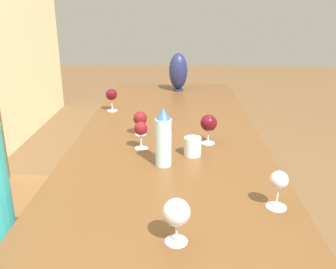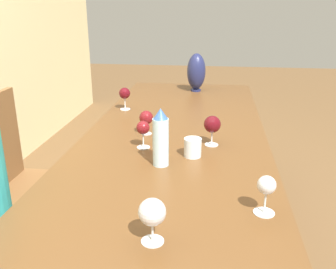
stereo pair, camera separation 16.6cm
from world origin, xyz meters
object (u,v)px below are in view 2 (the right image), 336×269
at_px(wine_glass_1, 212,125).
at_px(wine_glass_3, 125,94).
at_px(vase, 196,72).
at_px(wine_glass_4, 146,118).
at_px(wine_glass_6, 143,129).
at_px(wine_glass_0, 266,187).
at_px(chair_far, 24,177).
at_px(water_tumbler, 193,148).
at_px(wine_glass_2, 152,213).
at_px(water_bottle, 161,138).

bearing_deg(wine_glass_1, wine_glass_3, 44.95).
height_order(vase, wine_glass_4, vase).
bearing_deg(wine_glass_6, wine_glass_0, -136.09).
relative_size(wine_glass_0, wine_glass_6, 1.01).
distance_m(vase, chair_far, 1.48).
bearing_deg(wine_glass_4, vase, -10.97).
bearing_deg(wine_glass_0, wine_glass_4, 36.17).
bearing_deg(water_tumbler, wine_glass_3, 33.85).
bearing_deg(wine_glass_4, wine_glass_1, -109.17).
xyz_separation_m(wine_glass_1, wine_glass_2, (-0.80, 0.15, -0.01)).
bearing_deg(water_tumbler, wine_glass_1, -28.08).
relative_size(wine_glass_4, chair_far, 0.13).
relative_size(water_tumbler, wine_glass_0, 0.63).
xyz_separation_m(water_bottle, chair_far, (0.26, 0.78, -0.36)).
height_order(wine_glass_1, wine_glass_3, wine_glass_1).
height_order(wine_glass_0, wine_glass_1, wine_glass_1).
xyz_separation_m(water_bottle, wine_glass_2, (-0.54, -0.06, -0.03)).
relative_size(water_bottle, wine_glass_4, 1.99).
distance_m(wine_glass_3, wine_glass_6, 0.69).
bearing_deg(wine_glass_2, wine_glass_4, 11.54).
height_order(wine_glass_1, wine_glass_2, wine_glass_1).
height_order(water_bottle, wine_glass_1, water_bottle).
relative_size(water_tumbler, wine_glass_4, 0.68).
xyz_separation_m(vase, wine_glass_1, (-1.15, -0.14, -0.05)).
bearing_deg(wine_glass_4, wine_glass_2, -168.46).
distance_m(vase, wine_glass_3, 0.72).
distance_m(vase, wine_glass_4, 1.05).
bearing_deg(water_bottle, wine_glass_1, -38.64).
height_order(wine_glass_4, wine_glass_6, wine_glass_6).
relative_size(wine_glass_2, wine_glass_4, 1.11).
relative_size(wine_glass_6, chair_far, 0.14).
bearing_deg(wine_glass_4, water_tumbler, -136.34).
height_order(wine_glass_2, wine_glass_4, wine_glass_2).
height_order(wine_glass_3, chair_far, chair_far).
distance_m(water_bottle, wine_glass_1, 0.34).
bearing_deg(wine_glass_0, wine_glass_1, 16.99).
distance_m(wine_glass_0, wine_glass_4, 0.89).
bearing_deg(wine_glass_2, vase, -0.33).
relative_size(wine_glass_0, wine_glass_2, 0.97).
xyz_separation_m(wine_glass_2, wine_glass_6, (0.73, 0.17, -0.00)).
distance_m(water_bottle, wine_glass_3, 0.90).
xyz_separation_m(wine_glass_3, wine_glass_6, (-0.64, -0.24, -0.01)).
bearing_deg(wine_glass_1, wine_glass_2, 169.07).
distance_m(water_tumbler, wine_glass_3, 0.87).
bearing_deg(wine_glass_4, water_bottle, -160.80).
distance_m(water_bottle, vase, 1.41).
bearing_deg(chair_far, wine_glass_2, -133.53).
relative_size(water_tumbler, wine_glass_6, 0.64).
bearing_deg(vase, chair_far, 143.69).
bearing_deg(wine_glass_4, wine_glass_6, -173.76).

